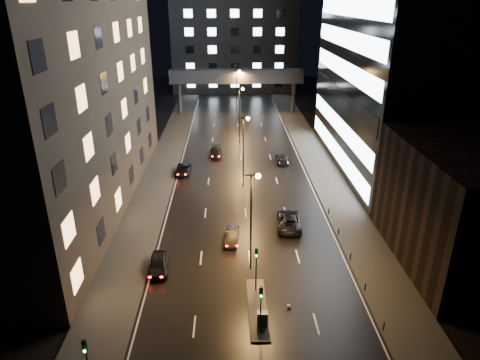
{
  "coord_description": "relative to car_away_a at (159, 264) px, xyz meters",
  "views": [
    {
      "loc": [
        -2.08,
        -27.44,
        24.65
      ],
      "look_at": [
        -0.66,
        20.97,
        4.0
      ],
      "focal_mm": 32.0,
      "sensor_mm": 36.0,
      "label": 1
    }
  ],
  "objects": [
    {
      "name": "car_away_a",
      "position": [
        0.0,
        0.0,
        0.0
      ],
      "size": [
        2.16,
        4.48,
        1.48
      ],
      "primitive_type": "imported",
      "rotation": [
        0.0,
        0.0,
        0.1
      ],
      "color": "black",
      "rests_on": "ground"
    },
    {
      "name": "sidewalk_left",
      "position": [
        -3.52,
        27.08,
        -0.66
      ],
      "size": [
        5.0,
        110.0,
        0.15
      ],
      "primitive_type": "cube",
      "color": "#383533",
      "rests_on": "ground"
    },
    {
      "name": "streetlight_far",
      "position": [
        9.14,
        60.08,
        5.76
      ],
      "size": [
        1.45,
        0.5,
        10.15
      ],
      "color": "black",
      "rests_on": "ground"
    },
    {
      "name": "car_away_d",
      "position": [
        4.84,
        32.84,
        -0.07
      ],
      "size": [
        1.95,
        4.66,
        1.34
      ],
      "primitive_type": "imported",
      "rotation": [
        0.0,
        0.0,
        0.02
      ],
      "color": "black",
      "rests_on": "ground"
    },
    {
      "name": "sidewalk_right",
      "position": [
        21.48,
        27.08,
        -0.66
      ],
      "size": [
        5.0,
        110.0,
        0.15
      ],
      "primitive_type": "cube",
      "color": "#383533",
      "rests_on": "ground"
    },
    {
      "name": "building_right_low",
      "position": [
        28.98,
        1.08,
        5.26
      ],
      "size": [
        10.0,
        18.0,
        12.0
      ],
      "primitive_type": "cube",
      "color": "black",
      "rests_on": "ground"
    },
    {
      "name": "car_away_b",
      "position": [
        7.19,
        5.23,
        -0.07
      ],
      "size": [
        1.78,
        4.16,
        1.33
      ],
      "primitive_type": "imported",
      "rotation": [
        0.0,
        0.0,
        -0.09
      ],
      "color": "black",
      "rests_on": "ground"
    },
    {
      "name": "traffic_signal_near",
      "position": [
        9.28,
        -3.43,
        2.35
      ],
      "size": [
        0.28,
        0.34,
        4.4
      ],
      "color": "black",
      "rests_on": "median_island"
    },
    {
      "name": "median_island",
      "position": [
        9.28,
        -5.92,
        -0.66
      ],
      "size": [
        1.6,
        8.0,
        0.15
      ],
      "primitive_type": "cube",
      "color": "#383533",
      "rests_on": "ground"
    },
    {
      "name": "streetlight_mid_a",
      "position": [
        9.14,
        20.08,
        5.76
      ],
      "size": [
        1.45,
        0.5,
        10.15
      ],
      "color": "black",
      "rests_on": "ground"
    },
    {
      "name": "skybridge",
      "position": [
        8.98,
        62.08,
        7.6
      ],
      "size": [
        30.0,
        3.0,
        10.0
      ],
      "color": "#333335",
      "rests_on": "ground"
    },
    {
      "name": "cone_b",
      "position": [
        11.98,
        -5.97,
        -0.49
      ],
      "size": [
        0.43,
        0.43,
        0.5
      ],
      "primitive_type": "cone",
      "rotation": [
        0.0,
        0.0,
        -0.25
      ],
      "color": "orange",
      "rests_on": "ground"
    },
    {
      "name": "building_left",
      "position": [
        -13.52,
        16.08,
        19.26
      ],
      "size": [
        15.0,
        48.0,
        40.0
      ],
      "primitive_type": "cube",
      "color": "#2D2319",
      "rests_on": "ground"
    },
    {
      "name": "car_toward_a",
      "position": [
        13.91,
        8.29,
        0.08
      ],
      "size": [
        3.31,
        6.16,
        1.64
      ],
      "primitive_type": "imported",
      "rotation": [
        0.0,
        0.0,
        3.04
      ],
      "color": "black",
      "rests_on": "ground"
    },
    {
      "name": "traffic_signal_corner",
      "position": [
        -2.52,
        -13.93,
        2.2
      ],
      "size": [
        0.28,
        0.34,
        4.4
      ],
      "color": "black",
      "rests_on": "ground"
    },
    {
      "name": "utility_cabinet",
      "position": [
        9.52,
        -8.14,
        0.08
      ],
      "size": [
        0.88,
        0.54,
        1.33
      ],
      "primitive_type": "cube",
      "rotation": [
        0.0,
        0.0,
        -0.05
      ],
      "color": "#444446",
      "rests_on": "median_island"
    },
    {
      "name": "building_right_glass",
      "position": [
        33.98,
        28.08,
        21.76
      ],
      "size": [
        20.0,
        36.0,
        45.0
      ],
      "primitive_type": "cube",
      "color": "black",
      "rests_on": "ground"
    },
    {
      "name": "streetlight_mid_b",
      "position": [
        9.14,
        40.08,
        5.76
      ],
      "size": [
        1.45,
        0.5,
        10.15
      ],
      "color": "black",
      "rests_on": "ground"
    },
    {
      "name": "bollard_row",
      "position": [
        19.18,
        -1.42,
        -0.29
      ],
      "size": [
        0.12,
        25.12,
        0.9
      ],
      "color": "black",
      "rests_on": "ground"
    },
    {
      "name": "streetlight_near",
      "position": [
        9.14,
        0.08,
        5.76
      ],
      "size": [
        1.45,
        0.5,
        10.15
      ],
      "color": "black",
      "rests_on": "ground"
    },
    {
      "name": "ground",
      "position": [
        8.98,
        32.08,
        -0.74
      ],
      "size": [
        160.0,
        160.0,
        0.0
      ],
      "primitive_type": "plane",
      "color": "black",
      "rests_on": "ground"
    },
    {
      "name": "car_toward_b",
      "position": [
        15.66,
        29.54,
        -0.07
      ],
      "size": [
        2.09,
        4.69,
        1.34
      ],
      "primitive_type": "imported",
      "rotation": [
        0.0,
        0.0,
        3.09
      ],
      "color": "black",
      "rests_on": "ground"
    },
    {
      "name": "traffic_signal_far",
      "position": [
        9.28,
        -8.93,
        2.35
      ],
      "size": [
        0.28,
        0.34,
        4.4
      ],
      "color": "black",
      "rests_on": "median_island"
    },
    {
      "name": "building_far",
      "position": [
        8.98,
        90.08,
        11.76
      ],
      "size": [
        34.0,
        14.0,
        25.0
      ],
      "primitive_type": "cube",
      "color": "#333335",
      "rests_on": "ground"
    },
    {
      "name": "car_away_c",
      "position": [
        -0.02,
        25.16,
        -0.09
      ],
      "size": [
        2.38,
        4.77,
        1.3
      ],
      "primitive_type": "imported",
      "rotation": [
        0.0,
        0.0,
        -0.05
      ],
      "color": "black",
      "rests_on": "ground"
    }
  ]
}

